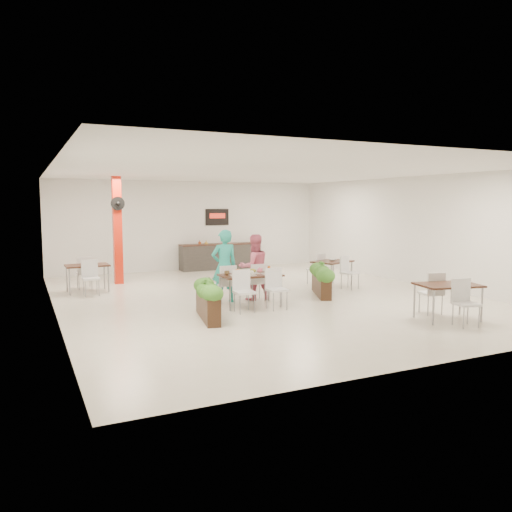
{
  "coord_description": "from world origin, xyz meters",
  "views": [
    {
      "loc": [
        -5.6,
        -11.39,
        2.39
      ],
      "look_at": [
        -0.34,
        -0.26,
        1.1
      ],
      "focal_mm": 35.0,
      "sensor_mm": 36.0,
      "label": 1
    }
  ],
  "objects_px": {
    "red_column": "(117,229)",
    "planter_left": "(208,296)",
    "main_table": "(250,279)",
    "diner_woman": "(254,267)",
    "service_counter": "(220,256)",
    "side_table_c": "(448,290)",
    "side_table_b": "(332,265)",
    "diner_man": "(224,266)",
    "planter_right": "(321,277)",
    "side_table_a": "(87,269)"
  },
  "relations": [
    {
      "from": "red_column",
      "to": "planter_left",
      "type": "distance_m",
      "value": 5.7
    },
    {
      "from": "main_table",
      "to": "diner_woman",
      "type": "bearing_deg",
      "value": 57.94
    },
    {
      "from": "service_counter",
      "to": "side_table_c",
      "type": "relative_size",
      "value": 1.79
    },
    {
      "from": "diner_woman",
      "to": "main_table",
      "type": "bearing_deg",
      "value": 59.57
    },
    {
      "from": "service_counter",
      "to": "side_table_b",
      "type": "bearing_deg",
      "value": -73.41
    },
    {
      "from": "diner_woman",
      "to": "side_table_b",
      "type": "bearing_deg",
      "value": -162.22
    },
    {
      "from": "side_table_b",
      "to": "side_table_c",
      "type": "height_order",
      "value": "same"
    },
    {
      "from": "diner_man",
      "to": "diner_woman",
      "type": "distance_m",
      "value": 0.8
    },
    {
      "from": "main_table",
      "to": "planter_left",
      "type": "relative_size",
      "value": 0.97
    },
    {
      "from": "red_column",
      "to": "planter_right",
      "type": "height_order",
      "value": "red_column"
    },
    {
      "from": "red_column",
      "to": "planter_right",
      "type": "xyz_separation_m",
      "value": [
        4.48,
        -4.22,
        -1.16
      ]
    },
    {
      "from": "service_counter",
      "to": "side_table_c",
      "type": "bearing_deg",
      "value": -82.21
    },
    {
      "from": "red_column",
      "to": "main_table",
      "type": "bearing_deg",
      "value": -64.83
    },
    {
      "from": "red_column",
      "to": "side_table_c",
      "type": "height_order",
      "value": "red_column"
    },
    {
      "from": "diner_man",
      "to": "side_table_c",
      "type": "bearing_deg",
      "value": 135.2
    },
    {
      "from": "planter_left",
      "to": "side_table_c",
      "type": "relative_size",
      "value": 1.02
    },
    {
      "from": "diner_man",
      "to": "side_table_a",
      "type": "xyz_separation_m",
      "value": [
        -2.83,
        2.93,
        -0.26
      ]
    },
    {
      "from": "planter_right",
      "to": "planter_left",
      "type": "bearing_deg",
      "value": -160.24
    },
    {
      "from": "side_table_c",
      "to": "planter_right",
      "type": "bearing_deg",
      "value": 115.11
    },
    {
      "from": "diner_woman",
      "to": "side_table_c",
      "type": "distance_m",
      "value": 4.56
    },
    {
      "from": "service_counter",
      "to": "diner_man",
      "type": "relative_size",
      "value": 1.69
    },
    {
      "from": "red_column",
      "to": "diner_woman",
      "type": "relative_size",
      "value": 1.95
    },
    {
      "from": "diner_woman",
      "to": "planter_right",
      "type": "height_order",
      "value": "diner_woman"
    },
    {
      "from": "diner_woman",
      "to": "service_counter",
      "type": "bearing_deg",
      "value": -101.6
    },
    {
      "from": "service_counter",
      "to": "side_table_a",
      "type": "xyz_separation_m",
      "value": [
        -5.02,
        -2.97,
        0.13
      ]
    },
    {
      "from": "diner_woman",
      "to": "planter_right",
      "type": "relative_size",
      "value": 1.01
    },
    {
      "from": "service_counter",
      "to": "side_table_b",
      "type": "distance_m",
      "value": 5.28
    },
    {
      "from": "red_column",
      "to": "side_table_b",
      "type": "bearing_deg",
      "value": -30.12
    },
    {
      "from": "side_table_a",
      "to": "planter_right",
      "type": "bearing_deg",
      "value": -30.99
    },
    {
      "from": "red_column",
      "to": "planter_right",
      "type": "relative_size",
      "value": 1.98
    },
    {
      "from": "side_table_c",
      "to": "side_table_b",
      "type": "bearing_deg",
      "value": 99.19
    },
    {
      "from": "service_counter",
      "to": "main_table",
      "type": "bearing_deg",
      "value": -105.33
    },
    {
      "from": "red_column",
      "to": "service_counter",
      "type": "bearing_deg",
      "value": 25.0
    },
    {
      "from": "service_counter",
      "to": "diner_woman",
      "type": "relative_size",
      "value": 1.83
    },
    {
      "from": "planter_right",
      "to": "side_table_c",
      "type": "bearing_deg",
      "value": -76.59
    },
    {
      "from": "red_column",
      "to": "service_counter",
      "type": "xyz_separation_m",
      "value": [
        4.0,
        1.86,
        -1.15
      ]
    },
    {
      "from": "red_column",
      "to": "service_counter",
      "type": "relative_size",
      "value": 1.07
    },
    {
      "from": "side_table_a",
      "to": "side_table_b",
      "type": "height_order",
      "value": "same"
    },
    {
      "from": "side_table_c",
      "to": "side_table_a",
      "type": "bearing_deg",
      "value": 145.5
    },
    {
      "from": "service_counter",
      "to": "diner_woman",
      "type": "bearing_deg",
      "value": -103.22
    },
    {
      "from": "main_table",
      "to": "planter_left",
      "type": "bearing_deg",
      "value": -148.46
    },
    {
      "from": "diner_woman",
      "to": "side_table_b",
      "type": "distance_m",
      "value": 3.02
    },
    {
      "from": "planter_right",
      "to": "side_table_c",
      "type": "distance_m",
      "value": 3.59
    },
    {
      "from": "side_table_a",
      "to": "planter_left",
      "type": "bearing_deg",
      "value": -68.52
    },
    {
      "from": "service_counter",
      "to": "planter_left",
      "type": "distance_m",
      "value": 8.03
    },
    {
      "from": "service_counter",
      "to": "diner_woman",
      "type": "xyz_separation_m",
      "value": [
        -1.39,
        -5.9,
        0.33
      ]
    },
    {
      "from": "diner_man",
      "to": "service_counter",
      "type": "bearing_deg",
      "value": -108.71
    },
    {
      "from": "diner_man",
      "to": "planter_right",
      "type": "xyz_separation_m",
      "value": [
        2.66,
        -0.18,
        -0.41
      ]
    },
    {
      "from": "diner_man",
      "to": "planter_left",
      "type": "xyz_separation_m",
      "value": [
        -0.96,
        -1.49,
        -0.4
      ]
    },
    {
      "from": "red_column",
      "to": "side_table_c",
      "type": "bearing_deg",
      "value": -55.44
    }
  ]
}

